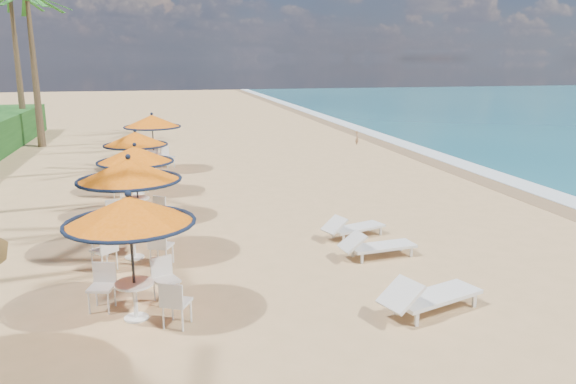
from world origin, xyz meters
name	(u,v)px	position (x,y,z in m)	size (l,w,h in m)	color
ground	(379,287)	(0.00, 0.00, 0.00)	(160.00, 160.00, 0.00)	tan
foam_strip	(495,176)	(9.30, 10.00, 0.00)	(1.20, 140.00, 0.04)	white
wetsand_band	(476,177)	(8.40, 10.00, 0.00)	(1.40, 140.00, 0.02)	olive
station_0	(132,226)	(-5.04, -0.33, 1.83)	(2.40, 2.40, 2.51)	black
station_1	(128,183)	(-5.26, 3.05, 1.91)	(2.51, 2.51, 2.61)	black
station_2	(136,162)	(-5.20, 6.52, 1.82)	(2.29, 2.29, 2.39)	black
station_3	(135,147)	(-5.31, 10.12, 1.74)	(2.29, 2.33, 2.38)	black
station_4	(153,128)	(-4.70, 14.46, 1.88)	(2.46, 2.46, 2.57)	black
lounger_near	(428,296)	(0.42, -1.42, 0.37)	(2.31, 1.35, 0.79)	white
lounger_mid	(375,245)	(0.60, 1.75, 0.32)	(1.99, 0.82, 0.70)	white
lounger_far	(352,227)	(0.57, 3.41, 0.31)	(1.93, 1.14, 0.66)	white
palm_6	(28,5)	(-10.90, 23.00, 7.59)	(5.00, 5.00, 8.34)	brown
palm_7	(11,3)	(-12.62, 27.23, 8.04)	(5.00, 5.00, 8.81)	brown
person	(357,138)	(6.58, 19.55, 0.43)	(0.31, 0.21, 0.86)	#926C4A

